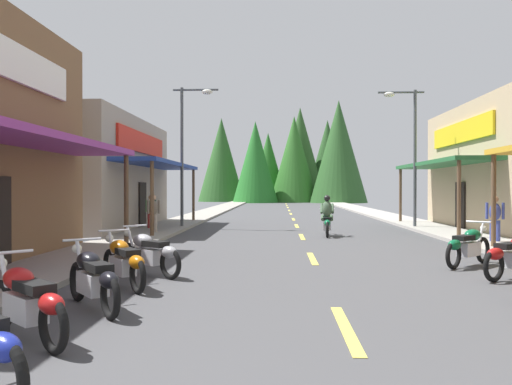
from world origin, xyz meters
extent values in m
cube|color=#424244|center=(0.00, 27.87, -0.05)|extent=(9.74, 85.74, 0.10)
cube|color=gray|center=(-5.96, 27.87, 0.06)|extent=(2.19, 85.74, 0.12)
cube|color=#9E9991|center=(5.96, 27.87, 0.06)|extent=(2.19, 85.74, 0.12)
cube|color=#E0C64C|center=(0.00, 7.41, 0.01)|extent=(0.16, 2.40, 0.01)
cube|color=#E0C64C|center=(0.00, 14.27, 0.01)|extent=(0.16, 2.40, 0.01)
cube|color=#E0C64C|center=(0.00, 20.38, 0.01)|extent=(0.16, 2.40, 0.01)
cube|color=#E0C64C|center=(0.00, 26.12, 0.01)|extent=(0.16, 2.40, 0.01)
cube|color=#E0C64C|center=(0.00, 31.61, 0.01)|extent=(0.16, 2.40, 0.01)
cube|color=#E0C64C|center=(0.00, 38.27, 0.01)|extent=(0.16, 2.40, 0.01)
cube|color=#E0C64C|center=(0.00, 43.85, 0.01)|extent=(0.16, 2.40, 0.01)
cube|color=#E0C64C|center=(0.00, 50.66, 0.01)|extent=(0.16, 2.40, 0.01)
cube|color=#E0C64C|center=(0.00, 55.75, 0.01)|extent=(0.16, 2.40, 0.01)
cube|color=#E0C64C|center=(0.00, 62.02, 0.01)|extent=(0.16, 2.40, 0.01)
cube|color=#8C338C|center=(-6.16, 11.77, 2.90)|extent=(1.80, 9.29, 0.16)
cylinder|color=brown|center=(-5.46, 16.21, 1.41)|extent=(0.14, 0.14, 2.82)
cube|color=gray|center=(-10.82, 24.10, 2.48)|extent=(7.52, 10.80, 4.96)
cube|color=navy|center=(-6.16, 24.10, 2.90)|extent=(1.80, 9.72, 0.16)
cylinder|color=brown|center=(-5.46, 19.44, 1.41)|extent=(0.14, 0.14, 2.82)
cylinder|color=brown|center=(-5.46, 28.77, 1.41)|extent=(0.14, 0.14, 2.82)
cube|color=red|center=(-7.00, 24.10, 3.87)|extent=(0.10, 7.56, 0.90)
cube|color=black|center=(-7.02, 24.10, 1.05)|extent=(0.08, 1.10, 2.10)
cylinder|color=brown|center=(5.46, 16.35, 1.41)|extent=(0.14, 0.14, 2.82)
cube|color=#236033|center=(6.16, 23.80, 2.90)|extent=(1.80, 9.30, 0.16)
cylinder|color=brown|center=(5.46, 19.35, 1.41)|extent=(0.14, 0.14, 2.82)
cylinder|color=brown|center=(5.46, 28.25, 1.41)|extent=(0.14, 0.14, 2.82)
cube|color=yellow|center=(7.00, 23.80, 4.25)|extent=(0.10, 7.23, 0.90)
cube|color=black|center=(7.02, 23.80, 1.05)|extent=(0.08, 1.10, 2.10)
cylinder|color=#474C51|center=(-5.27, 24.35, 3.20)|extent=(0.14, 0.14, 6.40)
cylinder|color=#474C51|center=(-4.64, 24.35, 6.30)|extent=(2.06, 0.10, 0.10)
ellipsoid|color=silver|center=(-4.11, 24.35, 6.20)|extent=(0.50, 0.30, 0.24)
cylinder|color=#474C51|center=(5.27, 24.60, 3.13)|extent=(0.14, 0.14, 6.26)
cylinder|color=#474C51|center=(4.64, 24.60, 6.16)|extent=(2.06, 0.10, 0.10)
ellipsoid|color=silver|center=(4.11, 24.60, 6.06)|extent=(0.50, 0.30, 0.24)
torus|color=black|center=(3.31, 10.96, 0.32)|extent=(0.58, 0.46, 0.64)
cube|color=black|center=(3.72, 11.25, 0.68)|extent=(0.65, 0.58, 0.12)
ellipsoid|color=#A51414|center=(3.35, 10.99, 0.55)|extent=(0.50, 0.45, 0.24)
torus|color=black|center=(4.12, 13.65, 0.32)|extent=(0.52, 0.52, 0.64)
torus|color=black|center=(3.07, 12.59, 0.32)|extent=(0.52, 0.52, 0.64)
cube|color=silver|center=(3.60, 13.12, 0.40)|extent=(0.69, 0.69, 0.32)
ellipsoid|color=#0C5933|center=(3.74, 13.26, 0.72)|extent=(0.62, 0.62, 0.28)
cube|color=black|center=(3.42, 12.94, 0.68)|extent=(0.62, 0.62, 0.12)
ellipsoid|color=#0C5933|center=(3.10, 12.63, 0.55)|extent=(0.48, 0.48, 0.24)
cylinder|color=silver|center=(4.03, 13.56, 0.65)|extent=(0.30, 0.31, 0.71)
cylinder|color=silver|center=(3.95, 13.48, 1.02)|extent=(0.45, 0.45, 0.04)
sphere|color=white|center=(4.14, 13.68, 0.85)|extent=(0.16, 0.16, 0.16)
torus|color=black|center=(-3.06, 4.64, 0.32)|extent=(0.58, 0.45, 0.64)
ellipsoid|color=navy|center=(-3.10, 4.67, 0.55)|extent=(0.50, 0.45, 0.24)
torus|color=black|center=(-4.47, 7.21, 0.32)|extent=(0.54, 0.50, 0.64)
torus|color=black|center=(-3.36, 6.21, 0.32)|extent=(0.54, 0.50, 0.64)
cube|color=silver|center=(-3.92, 6.71, 0.40)|extent=(0.71, 0.68, 0.32)
ellipsoid|color=#A51414|center=(-4.06, 6.85, 0.72)|extent=(0.63, 0.61, 0.28)
cube|color=black|center=(-3.73, 6.54, 0.68)|extent=(0.63, 0.61, 0.12)
ellipsoid|color=#A51414|center=(-3.39, 6.24, 0.55)|extent=(0.49, 0.47, 0.24)
cylinder|color=silver|center=(-4.38, 7.13, 0.65)|extent=(0.32, 0.29, 0.71)
cylinder|color=silver|center=(-4.29, 7.05, 1.02)|extent=(0.43, 0.47, 0.04)
sphere|color=white|center=(-4.50, 7.23, 0.85)|extent=(0.16, 0.16, 0.16)
torus|color=black|center=(-4.14, 8.92, 0.32)|extent=(0.47, 0.57, 0.64)
torus|color=black|center=(-3.22, 7.74, 0.32)|extent=(0.47, 0.57, 0.64)
cube|color=silver|center=(-3.68, 8.33, 0.40)|extent=(0.65, 0.72, 0.32)
ellipsoid|color=black|center=(-3.80, 8.49, 0.72)|extent=(0.60, 0.64, 0.28)
cube|color=black|center=(-3.52, 8.13, 0.68)|extent=(0.59, 0.65, 0.12)
ellipsoid|color=black|center=(-3.25, 7.78, 0.55)|extent=(0.46, 0.49, 0.24)
cylinder|color=silver|center=(-4.06, 8.82, 0.65)|extent=(0.27, 0.33, 0.71)
cylinder|color=silver|center=(-3.98, 8.73, 1.02)|extent=(0.50, 0.40, 0.04)
sphere|color=white|center=(-4.15, 8.95, 0.85)|extent=(0.16, 0.16, 0.16)
torus|color=black|center=(-4.19, 10.74, 0.32)|extent=(0.46, 0.58, 0.64)
torus|color=black|center=(-3.31, 9.53, 0.32)|extent=(0.46, 0.58, 0.64)
cube|color=silver|center=(-3.75, 10.13, 0.40)|extent=(0.64, 0.73, 0.32)
ellipsoid|color=#BF660C|center=(-3.87, 10.30, 0.72)|extent=(0.59, 0.64, 0.28)
cube|color=black|center=(-3.60, 9.93, 0.68)|extent=(0.58, 0.65, 0.12)
ellipsoid|color=#BF660C|center=(-3.34, 9.57, 0.55)|extent=(0.45, 0.50, 0.24)
cylinder|color=silver|center=(-4.11, 10.64, 0.65)|extent=(0.27, 0.34, 0.71)
cylinder|color=silver|center=(-4.04, 10.54, 1.02)|extent=(0.51, 0.38, 0.04)
sphere|color=white|center=(-4.21, 10.77, 0.85)|extent=(0.16, 0.16, 0.16)
torus|color=black|center=(-4.18, 11.97, 0.32)|extent=(0.55, 0.49, 0.64)
torus|color=black|center=(-3.04, 10.99, 0.32)|extent=(0.55, 0.49, 0.64)
cube|color=silver|center=(-3.61, 11.48, 0.40)|extent=(0.71, 0.67, 0.32)
ellipsoid|color=#99999E|center=(-3.76, 11.61, 0.72)|extent=(0.63, 0.61, 0.28)
cube|color=black|center=(-3.42, 11.32, 0.68)|extent=(0.64, 0.60, 0.12)
ellipsoid|color=#99999E|center=(-3.08, 11.02, 0.55)|extent=(0.49, 0.47, 0.24)
cylinder|color=silver|center=(-4.08, 11.88, 0.65)|extent=(0.32, 0.29, 0.71)
cylinder|color=silver|center=(-3.99, 11.81, 1.02)|extent=(0.42, 0.48, 0.04)
sphere|color=white|center=(-4.20, 11.99, 0.85)|extent=(0.16, 0.16, 0.16)
torus|color=black|center=(1.04, 21.56, 0.32)|extent=(0.15, 0.65, 0.64)
torus|color=black|center=(0.92, 20.06, 0.32)|extent=(0.15, 0.65, 0.64)
cube|color=silver|center=(0.98, 20.81, 0.40)|extent=(0.33, 0.72, 0.32)
ellipsoid|color=#0C5933|center=(1.00, 21.01, 0.72)|extent=(0.36, 0.58, 0.28)
cube|color=black|center=(0.96, 20.56, 0.68)|extent=(0.33, 0.62, 0.12)
ellipsoid|color=#0C5933|center=(0.92, 20.11, 0.55)|extent=(0.27, 0.46, 0.24)
cylinder|color=silver|center=(1.03, 21.43, 0.65)|extent=(0.09, 0.37, 0.71)
cylinder|color=silver|center=(1.02, 21.31, 1.02)|extent=(0.60, 0.09, 0.04)
sphere|color=white|center=(1.04, 21.59, 0.85)|extent=(0.16, 0.16, 0.16)
ellipsoid|color=#3F593F|center=(0.97, 20.66, 1.05)|extent=(0.41, 0.41, 0.64)
sphere|color=black|center=(0.97, 20.71, 1.45)|extent=(0.24, 0.24, 0.24)
cylinder|color=#3F593F|center=(0.82, 20.85, 0.70)|extent=(0.17, 0.43, 0.24)
cylinder|color=#3F593F|center=(0.78, 20.98, 1.05)|extent=(0.14, 0.51, 0.40)
cylinder|color=#3F593F|center=(1.14, 20.82, 0.70)|extent=(0.17, 0.43, 0.24)
cylinder|color=#3F593F|center=(1.20, 20.95, 1.05)|extent=(0.14, 0.51, 0.40)
cylinder|color=maroon|center=(-6.34, 23.17, 0.39)|extent=(0.14, 0.14, 0.77)
cylinder|color=maroon|center=(-6.45, 23.03, 0.39)|extent=(0.14, 0.14, 0.77)
ellipsoid|color=#3F593F|center=(-6.39, 23.10, 1.04)|extent=(0.43, 0.44, 0.55)
cylinder|color=#3F593F|center=(-6.24, 23.29, 1.07)|extent=(0.09, 0.09, 0.52)
cylinder|color=#3F593F|center=(-6.55, 22.92, 1.07)|extent=(0.09, 0.09, 0.52)
sphere|color=tan|center=(-6.39, 23.10, 1.43)|extent=(0.21, 0.21, 0.21)
cylinder|color=#B2A599|center=(-5.82, 20.89, 0.40)|extent=(0.14, 0.14, 0.79)
cylinder|color=#B2A599|center=(-5.70, 21.02, 0.40)|extent=(0.14, 0.14, 0.79)
ellipsoid|color=#726659|center=(-5.76, 20.95, 1.07)|extent=(0.44, 0.44, 0.56)
cylinder|color=#726659|center=(-5.93, 20.78, 1.10)|extent=(0.09, 0.09, 0.53)
cylinder|color=#726659|center=(-5.59, 21.12, 1.10)|extent=(0.09, 0.09, 0.53)
sphere|color=tan|center=(-5.76, 20.95, 1.47)|extent=(0.21, 0.21, 0.21)
cylinder|color=#333F8C|center=(6.03, 17.90, 0.40)|extent=(0.14, 0.14, 0.79)
cylinder|color=#333F8C|center=(6.19, 17.83, 0.40)|extent=(0.14, 0.14, 0.79)
ellipsoid|color=#333F8C|center=(6.11, 17.87, 1.07)|extent=(0.44, 0.39, 0.56)
cylinder|color=#333F8C|center=(5.89, 17.97, 1.10)|extent=(0.09, 0.09, 0.53)
cylinder|color=#333F8C|center=(6.33, 17.77, 1.10)|extent=(0.09, 0.09, 0.53)
sphere|color=#8C664C|center=(6.11, 17.87, 1.47)|extent=(0.21, 0.21, 0.21)
cone|color=#2B6523|center=(1.19, 70.61, 5.70)|extent=(6.38, 6.38, 11.40)
cone|color=#295623|center=(-8.80, 73.52, 5.78)|extent=(6.48, 6.48, 11.56)
cone|color=#285223|center=(6.75, 67.97, 6.51)|extent=(7.29, 7.29, 13.02)
cone|color=#2A5223|center=(2.12, 74.18, 6.53)|extent=(7.32, 7.32, 13.07)
cone|color=#275023|center=(6.04, 75.59, 5.75)|extent=(6.44, 6.44, 11.49)
cone|color=#276623|center=(-2.34, 74.31, 4.79)|extent=(5.37, 5.37, 9.58)
cone|color=#216823|center=(-3.83, 67.97, 5.20)|extent=(5.83, 5.83, 10.41)
camera|label=1|loc=(-0.88, 0.51, 1.83)|focal=37.11mm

